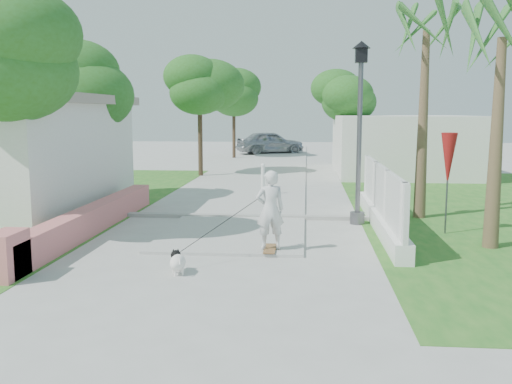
# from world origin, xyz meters

# --- Properties ---
(ground) EXTENTS (90.00, 90.00, 0.00)m
(ground) POSITION_xyz_m (0.00, 0.00, 0.00)
(ground) COLOR #B7B7B2
(ground) RESTS_ON ground
(path_strip) EXTENTS (3.20, 36.00, 0.06)m
(path_strip) POSITION_xyz_m (0.00, 20.00, 0.03)
(path_strip) COLOR #B7B7B2
(path_strip) RESTS_ON ground
(curb) EXTENTS (6.50, 0.25, 0.10)m
(curb) POSITION_xyz_m (0.00, 6.00, 0.05)
(curb) COLOR #999993
(curb) RESTS_ON ground
(grass_left) EXTENTS (8.00, 20.00, 0.01)m
(grass_left) POSITION_xyz_m (-7.00, 8.00, 0.01)
(grass_left) COLOR #256820
(grass_left) RESTS_ON ground
(grass_right) EXTENTS (8.00, 20.00, 0.01)m
(grass_right) POSITION_xyz_m (7.00, 8.00, 0.01)
(grass_right) COLOR #256820
(grass_right) RESTS_ON ground
(pink_wall) EXTENTS (0.45, 8.20, 0.80)m
(pink_wall) POSITION_xyz_m (-3.30, 3.55, 0.31)
(pink_wall) COLOR #C66B65
(pink_wall) RESTS_ON ground
(lattice_fence) EXTENTS (0.35, 7.00, 1.50)m
(lattice_fence) POSITION_xyz_m (3.40, 5.00, 0.54)
(lattice_fence) COLOR white
(lattice_fence) RESTS_ON ground
(building_right) EXTENTS (6.00, 8.00, 2.60)m
(building_right) POSITION_xyz_m (6.00, 18.00, 1.30)
(building_right) COLOR silver
(building_right) RESTS_ON ground
(street_lamp) EXTENTS (0.44, 0.44, 4.44)m
(street_lamp) POSITION_xyz_m (2.90, 5.50, 2.43)
(street_lamp) COLOR #59595E
(street_lamp) RESTS_ON ground
(bollard) EXTENTS (0.14, 0.14, 1.09)m
(bollard) POSITION_xyz_m (0.20, 10.00, 0.58)
(bollard) COLOR white
(bollard) RESTS_ON ground
(patio_umbrella) EXTENTS (0.36, 0.36, 2.30)m
(patio_umbrella) POSITION_xyz_m (4.80, 4.50, 1.69)
(patio_umbrella) COLOR #59595E
(patio_umbrella) RESTS_ON ground
(tree_left_near) EXTENTS (3.60, 3.60, 5.28)m
(tree_left_near) POSITION_xyz_m (-4.48, 2.98, 3.82)
(tree_left_near) COLOR #4C3826
(tree_left_near) RESTS_ON ground
(tree_left_mid) EXTENTS (3.20, 3.20, 4.85)m
(tree_left_mid) POSITION_xyz_m (-5.48, 8.48, 3.50)
(tree_left_mid) COLOR #4C3826
(tree_left_mid) RESTS_ON ground
(tree_path_left) EXTENTS (3.40, 3.40, 5.23)m
(tree_path_left) POSITION_xyz_m (-2.98, 15.98, 3.82)
(tree_path_left) COLOR #4C3826
(tree_path_left) RESTS_ON ground
(tree_path_right) EXTENTS (3.00, 3.00, 4.79)m
(tree_path_right) POSITION_xyz_m (3.22, 19.98, 3.49)
(tree_path_right) COLOR #4C3826
(tree_path_right) RESTS_ON ground
(tree_path_far) EXTENTS (3.20, 3.20, 5.17)m
(tree_path_far) POSITION_xyz_m (-2.78, 25.98, 3.82)
(tree_path_far) COLOR #4C3826
(tree_path_far) RESTS_ON ground
(palm_far) EXTENTS (1.80, 1.80, 5.30)m
(palm_far) POSITION_xyz_m (4.60, 6.50, 4.48)
(palm_far) COLOR brown
(palm_far) RESTS_ON ground
(palm_near) EXTENTS (1.80, 1.80, 4.70)m
(palm_near) POSITION_xyz_m (5.40, 3.20, 3.95)
(palm_near) COLOR brown
(palm_near) RESTS_ON ground
(skateboarder) EXTENTS (1.80, 1.84, 1.64)m
(skateboarder) POSITION_xyz_m (0.23, 1.80, 0.72)
(skateboarder) COLOR brown
(skateboarder) RESTS_ON ground
(dog) EXTENTS (0.40, 0.56, 0.40)m
(dog) POSITION_xyz_m (-0.56, 0.76, 0.22)
(dog) COLOR white
(dog) RESTS_ON ground
(parked_car) EXTENTS (4.81, 3.40, 1.52)m
(parked_car) POSITION_xyz_m (-0.82, 29.56, 0.76)
(parked_car) COLOR #A4A6AC
(parked_car) RESTS_ON ground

